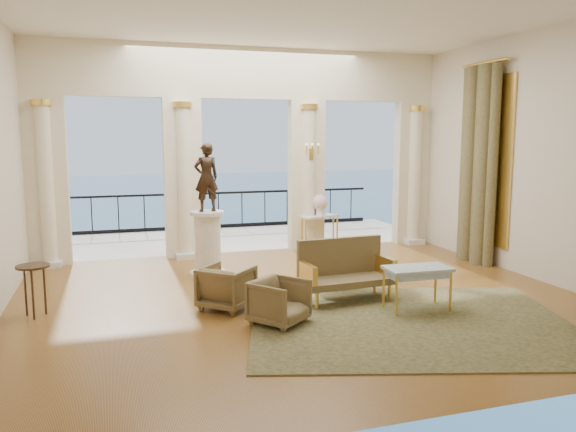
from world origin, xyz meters
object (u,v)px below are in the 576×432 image
object	(u,v)px
settee	(344,270)
pedestal	(208,245)
armchair_c	(332,266)
statue	(206,177)
armchair_a	(279,300)
game_table	(417,272)
side_table	(33,273)
armchair_d	(227,285)
console_table	(320,221)

from	to	relation	value
settee	pedestal	xyz separation A→B (m)	(-1.84, 2.17, 0.11)
armchair_c	statue	size ratio (longest dim) A/B	0.56
armchair_a	game_table	bearing A→B (deg)	-39.28
settee	side_table	size ratio (longest dim) A/B	1.98
armchair_d	settee	xyz separation A→B (m)	(1.90, -0.10, 0.12)
armchair_c	side_table	size ratio (longest dim) A/B	0.91
console_table	game_table	bearing A→B (deg)	-110.13
statue	console_table	xyz separation A→B (m)	(2.83, 1.57, -1.18)
statue	settee	bearing A→B (deg)	120.39
statue	pedestal	bearing A→B (deg)	180.00
armchair_c	settee	size ratio (longest dim) A/B	0.46
armchair_a	side_table	bearing A→B (deg)	118.52
game_table	pedestal	bearing A→B (deg)	133.75
armchair_d	console_table	bearing A→B (deg)	-85.79
armchair_a	game_table	size ratio (longest dim) A/B	0.71
game_table	side_table	bearing A→B (deg)	168.12
armchair_c	pedestal	xyz separation A→B (m)	(-1.98, 1.32, 0.24)
armchair_c	console_table	distance (m)	3.03
pedestal	side_table	xyz separation A→B (m)	(-2.80, -1.63, 0.07)
armchair_a	armchair_d	bearing A→B (deg)	82.17
armchair_d	console_table	distance (m)	4.66
settee	pedestal	size ratio (longest dim) A/B	1.23
armchair_a	statue	world-z (taller)	statue
console_table	pedestal	bearing A→B (deg)	-168.99
settee	console_table	bearing A→B (deg)	71.45
game_table	console_table	xyz separation A→B (m)	(0.17, 4.59, 0.08)
armchair_d	side_table	world-z (taller)	side_table
statue	armchair_c	bearing A→B (deg)	136.50
pedestal	statue	bearing A→B (deg)	0.00
armchair_c	armchair_d	world-z (taller)	armchair_d
armchair_a	side_table	distance (m)	3.59
armchair_a	armchair_c	size ratio (longest dim) A/B	1.00
pedestal	armchair_c	bearing A→B (deg)	-33.68
armchair_c	game_table	world-z (taller)	armchair_c
settee	side_table	distance (m)	4.67
armchair_a	game_table	xyz separation A→B (m)	(2.16, -0.02, 0.25)
pedestal	statue	distance (m)	1.26
armchair_d	settee	size ratio (longest dim) A/B	0.48
pedestal	side_table	distance (m)	3.24
armchair_a	pedestal	xyz separation A→B (m)	(-0.50, 3.01, 0.24)
armchair_a	armchair_c	bearing A→B (deg)	10.09
game_table	console_table	bearing A→B (deg)	90.35
armchair_d	pedestal	distance (m)	2.09
side_table	pedestal	bearing A→B (deg)	30.24
settee	game_table	world-z (taller)	settee
settee	statue	world-z (taller)	statue
console_table	armchair_c	bearing A→B (deg)	-124.45
statue	side_table	distance (m)	3.45
armchair_a	settee	xyz separation A→B (m)	(1.34, 0.83, 0.13)
armchair_d	side_table	size ratio (longest dim) A/B	0.95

